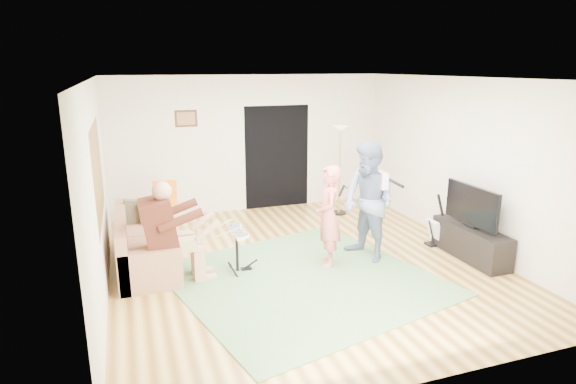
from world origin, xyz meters
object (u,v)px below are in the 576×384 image
Objects in this scene: television at (472,205)px; sofa at (141,249)px; singer at (328,216)px; tv_cabinet at (471,242)px; dining_chair at (166,219)px; drum_kit at (237,253)px; guitar_spare at (435,231)px; guitarist at (369,202)px; torchiere_lamp at (340,154)px.

sofa is at bearing 164.64° from television.
singer reaches higher than sofa.
dining_chair is at bearing 150.84° from tv_cabinet.
drum_kit is 1.95m from dining_chair.
guitar_spare is 0.89× the size of dining_chair.
singer is 2.18m from television.
television is at bearing 93.76° from singer.
guitarist is 2.08× the size of guitar_spare.
guitarist reaches higher than guitar_spare.
sofa is 1.41× the size of tv_cabinet.
guitarist is 1.85× the size of dining_chair.
guitar_spare is at bearing -15.03° from dining_chair.
guitarist reaches higher than dining_chair.
singer is 2.63m from torchiere_lamp.
singer is 1.73× the size of guitar_spare.
singer is 0.83× the size of guitarist.
guitar_spare reaches higher than tv_cabinet.
guitar_spare is 4.50m from dining_chair.
tv_cabinet is at bearing -71.01° from torchiere_lamp.
sofa is 1.32× the size of singer.
dining_chair is (-4.14, 1.78, 0.10)m from guitar_spare.
torchiere_lamp reaches higher than dining_chair.
television is at bearing -15.36° from sofa.
tv_cabinet is at bearing -20.92° from dining_chair.
drum_kit is at bearing -140.65° from torchiere_lamp.
dining_chair reaches higher than sofa.
guitarist is 1.64× the size of television.
torchiere_lamp is 2.91m from television.
television reaches higher than dining_chair.
sofa is 3.05× the size of drum_kit.
guitarist is 1.72m from tv_cabinet.
guitar_spare is 0.89m from television.
drum_kit reaches higher than tv_cabinet.
singer is (1.32, -0.18, 0.47)m from drum_kit.
television is (2.13, -0.47, 0.10)m from singer.
guitarist reaches higher than drum_kit.
drum_kit is 0.37× the size of torchiere_lamp.
sofa reaches higher than drum_kit.
guitarist is at bearing 161.55° from television.
singer is at bearing -7.94° from drum_kit.
tv_cabinet is at bearing -15.21° from sofa.
singer is at bearing 167.62° from television.
drum_kit is 3.43m from torchiere_lamp.
tv_cabinet is at bearing 94.04° from singer.
dining_chair is 4.96m from tv_cabinet.
torchiere_lamp reaches higher than drum_kit.
torchiere_lamp is at bearing 20.60° from sofa.
guitar_spare is at bearing 102.63° from television.
torchiere_lamp is (3.84, 1.44, 0.94)m from sofa.
dining_chair is at bearing 156.73° from guitar_spare.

